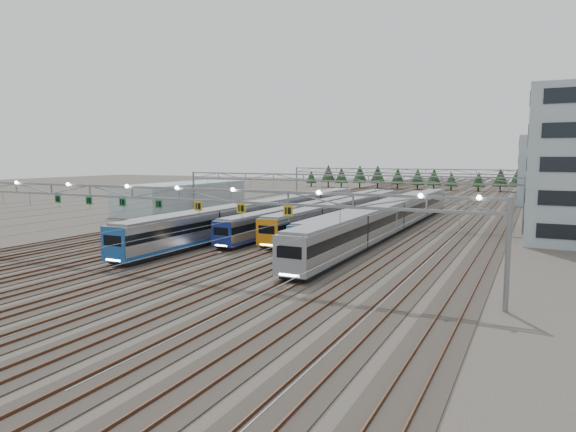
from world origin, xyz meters
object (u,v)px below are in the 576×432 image
at_px(gantry_near, 177,196).
at_px(west_shed, 184,197).
at_px(train_c, 326,209).
at_px(train_d, 346,211).
at_px(train_f, 393,216).
at_px(train_e, 378,212).
at_px(gantry_mid, 335,184).
at_px(train_a, 272,208).
at_px(gantry_far, 402,175).
at_px(train_b, 271,213).
at_px(depot_bldg_north, 574,171).

relative_size(gantry_near, west_shed, 1.88).
height_order(train_c, gantry_near, gantry_near).
xyz_separation_m(train_d, train_f, (9.00, -5.44, 0.23)).
bearing_deg(train_e, gantry_near, -99.21).
bearing_deg(train_c, gantry_mid, -38.89).
distance_m(train_a, train_f, 23.27).
bearing_deg(train_d, gantry_far, 92.81).
relative_size(gantry_near, gantry_far, 1.00).
bearing_deg(train_a, gantry_mid, 1.82).
xyz_separation_m(train_c, train_d, (4.50, -2.65, 0.13)).
bearing_deg(train_b, gantry_mid, 54.44).
height_order(train_a, west_shed, west_shed).
bearing_deg(gantry_far, gantry_mid, -90.00).
distance_m(train_d, gantry_near, 39.67).
distance_m(train_e, west_shed, 40.43).
height_order(depot_bldg_north, west_shed, depot_bldg_north).
bearing_deg(train_e, west_shed, 176.45).
bearing_deg(train_c, gantry_near, -86.99).
bearing_deg(depot_bldg_north, gantry_far, -171.24).
relative_size(gantry_mid, depot_bldg_north, 2.56).
height_order(gantry_near, gantry_mid, gantry_near).
bearing_deg(train_a, train_f, -14.74).
bearing_deg(gantry_near, gantry_far, 89.97).
xyz_separation_m(train_c, train_f, (13.50, -8.09, 0.35)).
bearing_deg(train_e, gantry_mid, -165.13).
bearing_deg(west_shed, train_f, -13.26).
bearing_deg(train_d, gantry_near, -93.35).
bearing_deg(depot_bldg_north, train_c, -128.40).
xyz_separation_m(train_a, train_d, (13.50, -0.48, 0.15)).
relative_size(train_c, gantry_near, 1.12).
bearing_deg(gantry_far, train_a, -103.93).
height_order(train_e, train_f, train_f).
relative_size(train_c, west_shed, 2.11).
height_order(gantry_far, west_shed, gantry_far).
relative_size(train_b, train_c, 1.02).
distance_m(train_a, depot_bldg_north, 70.03).
xyz_separation_m(train_e, gantry_far, (-6.75, 43.21, 4.49)).
distance_m(train_b, train_e, 17.57).
distance_m(gantry_mid, depot_bldg_north, 62.37).
height_order(train_a, depot_bldg_north, depot_bldg_north).
relative_size(train_a, train_e, 1.12).
relative_size(train_b, gantry_mid, 1.14).
bearing_deg(train_d, train_c, 149.49).
relative_size(train_d, train_f, 0.79).
bearing_deg(train_f, train_d, 148.84).
xyz_separation_m(train_b, train_f, (18.00, 3.16, 0.06)).
height_order(train_a, gantry_far, gantry_far).
bearing_deg(train_b, gantry_far, 82.93).
distance_m(train_c, train_e, 9.00).
xyz_separation_m(train_f, west_shed, (-44.84, 10.57, 0.47)).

